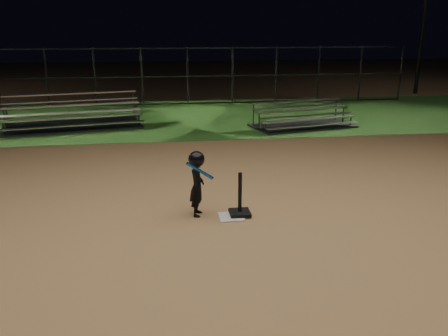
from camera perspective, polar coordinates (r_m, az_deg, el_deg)
The scene contains 8 objects.
ground at distance 8.61m, azimuth 0.90°, elevation -6.08°, with size 80.00×80.00×0.00m, color #A67B4B.
grass_strip at distance 18.18m, azimuth -3.83°, elevation 6.31°, with size 60.00×8.00×0.01m, color #295B1D.
home_plate at distance 8.60m, azimuth 0.90°, elevation -6.01°, with size 0.45×0.45×0.02m, color beige.
batting_tee at distance 8.64m, azimuth 1.95°, elevation -4.76°, with size 0.38×0.38×0.81m.
child_batter at distance 8.50m, azimuth -3.34°, elevation -1.70°, with size 0.52×0.52×1.23m.
bleacher_left at distance 17.00m, azimuth -17.97°, elevation 5.53°, with size 4.87×3.04×1.11m.
bleacher_right at distance 16.49m, azimuth 9.66°, elevation 5.60°, with size 3.76×2.43×0.85m.
backstop_fence at distance 20.97m, azimuth -4.48°, elevation 11.16°, with size 20.08×0.08×2.50m.
Camera 1 is at (-1.19, -7.83, 3.38)m, focal length 37.25 mm.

